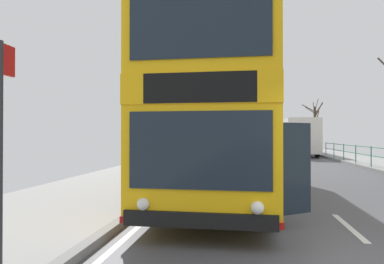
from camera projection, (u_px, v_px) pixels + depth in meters
The scene contains 4 objects.
double_decker_bus_main at pixel (223, 115), 10.42m from camera, with size 3.21×10.89×4.50m.
background_bus_far_lane at pixel (296, 136), 30.14m from camera, with size 2.77×10.55×3.07m.
bus_stop_sign_near at pixel (0, 131), 3.86m from camera, with size 0.08×0.44×2.68m.
bare_tree_far_01 at pixel (315, 124), 39.77m from camera, with size 2.03×3.45×5.81m.
Camera 1 is at (-1.99, -4.18, 1.74)m, focal length 31.60 mm.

